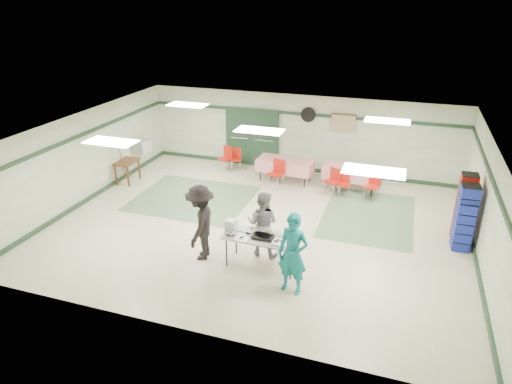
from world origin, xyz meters
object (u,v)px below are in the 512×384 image
(volunteer_dark, at_px, (201,223))
(chair_loose_a, at_px, (236,157))
(crate_stack_red, at_px, (464,207))
(chair_c, at_px, (373,183))
(chair_loose_b, at_px, (226,156))
(dining_table_a, at_px, (351,173))
(serving_table, at_px, (262,239))
(dining_table_b, at_px, (285,165))
(volunteer_grey, at_px, (263,224))
(chair_d, at_px, (277,170))
(crate_stack_blue_a, at_px, (464,226))
(printer_table, at_px, (127,164))
(crate_stack_blue_b, at_px, (465,217))
(chair_b, at_px, (334,179))
(chair_a, at_px, (344,181))
(office_printer, at_px, (142,146))
(broom, at_px, (122,162))
(volunteer_teal, at_px, (293,254))

(volunteer_dark, height_order, chair_loose_a, volunteer_dark)
(crate_stack_red, bearing_deg, volunteer_dark, -153.77)
(chair_c, xyz_separation_m, chair_loose_b, (-5.18, 0.85, 0.03))
(crate_stack_red, bearing_deg, dining_table_a, 142.41)
(serving_table, bearing_deg, dining_table_b, 101.30)
(volunteer_grey, bearing_deg, chair_d, -76.60)
(chair_loose_a, relative_size, chair_loose_b, 0.89)
(serving_table, height_order, chair_loose_a, chair_loose_a)
(dining_table_b, bearing_deg, dining_table_a, 3.27)
(volunteer_grey, xyz_separation_m, chair_loose_b, (-2.95, 5.00, -0.27))
(chair_d, bearing_deg, crate_stack_blue_a, -7.30)
(chair_loose_a, distance_m, printer_table, 3.77)
(chair_loose_a, relative_size, crate_stack_blue_b, 0.47)
(chair_b, distance_m, chair_c, 1.21)
(dining_table_a, relative_size, chair_c, 2.14)
(crate_stack_blue_b, distance_m, printer_table, 10.36)
(chair_loose_b, bearing_deg, dining_table_b, 14.28)
(dining_table_a, distance_m, chair_a, 0.60)
(chair_loose_a, height_order, office_printer, office_printer)
(chair_a, bearing_deg, office_printer, 165.67)
(broom, bearing_deg, crate_stack_blue_a, -16.77)
(crate_stack_blue_a, height_order, broom, broom)
(office_printer, bearing_deg, dining_table_a, 19.73)
(volunteer_grey, relative_size, chair_loose_b, 1.84)
(chair_d, distance_m, broom, 5.13)
(chair_b, bearing_deg, dining_table_b, -176.18)
(chair_b, distance_m, crate_stack_blue_a, 4.30)
(chair_c, height_order, printer_table, chair_c)
(volunteer_grey, height_order, chair_a, volunteer_grey)
(volunteer_dark, xyz_separation_m, office_printer, (-4.36, 4.56, 0.03))
(chair_b, distance_m, office_printer, 6.74)
(chair_loose_a, xyz_separation_m, crate_stack_blue_a, (7.26, -3.43, 0.15))
(volunteer_dark, xyz_separation_m, dining_table_a, (2.82, 5.33, -0.36))
(chair_c, xyz_separation_m, chair_loose_a, (-4.89, 1.04, -0.03))
(chair_a, bearing_deg, chair_b, 163.44)
(dining_table_a, xyz_separation_m, chair_c, (0.74, -0.57, -0.05))
(volunteer_teal, bearing_deg, dining_table_b, 116.29)
(volunteer_teal, distance_m, chair_c, 5.53)
(crate_stack_blue_a, xyz_separation_m, crate_stack_red, (0.00, 0.56, 0.26))
(dining_table_b, height_order, crate_stack_blue_b, crate_stack_blue_b)
(serving_table, xyz_separation_m, dining_table_b, (-0.87, 5.24, -0.14))
(volunteer_grey, bearing_deg, volunteer_teal, 132.53)
(dining_table_b, distance_m, office_printer, 5.06)
(chair_a, xyz_separation_m, crate_stack_red, (3.26, -1.82, 0.43))
(volunteer_dark, height_order, dining_table_a, volunteer_dark)
(chair_c, height_order, crate_stack_blue_a, crate_stack_blue_a)
(office_printer, bearing_deg, volunteer_dark, -32.62)
(broom, bearing_deg, chair_loose_b, 26.68)
(crate_stack_blue_a, bearing_deg, chair_loose_b, 156.80)
(chair_d, bearing_deg, crate_stack_blue_b, -6.67)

